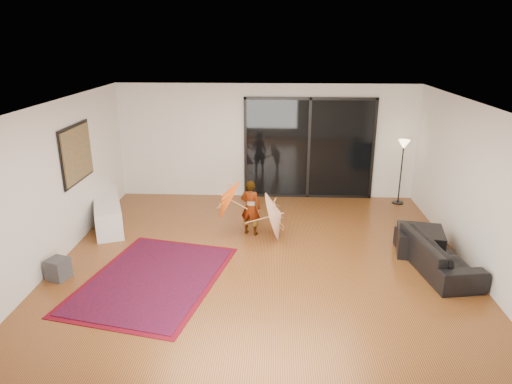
# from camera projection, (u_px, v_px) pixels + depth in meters

# --- Properties ---
(floor) EXTENTS (7.00, 7.00, 0.00)m
(floor) POSITION_uv_depth(u_px,v_px,m) (261.00, 263.00, 7.89)
(floor) COLOR brown
(floor) RESTS_ON ground
(ceiling) EXTENTS (7.00, 7.00, 0.00)m
(ceiling) POSITION_uv_depth(u_px,v_px,m) (262.00, 106.00, 7.01)
(ceiling) COLOR white
(ceiling) RESTS_ON wall_back
(wall_back) EXTENTS (7.00, 0.00, 7.00)m
(wall_back) POSITION_uv_depth(u_px,v_px,m) (267.00, 142.00, 10.76)
(wall_back) COLOR silver
(wall_back) RESTS_ON floor
(wall_front) EXTENTS (7.00, 0.00, 7.00)m
(wall_front) POSITION_uv_depth(u_px,v_px,m) (249.00, 311.00, 4.15)
(wall_front) COLOR silver
(wall_front) RESTS_ON floor
(wall_left) EXTENTS (0.00, 7.00, 7.00)m
(wall_left) POSITION_uv_depth(u_px,v_px,m) (52.00, 186.00, 7.60)
(wall_left) COLOR silver
(wall_left) RESTS_ON floor
(wall_right) EXTENTS (0.00, 7.00, 7.00)m
(wall_right) POSITION_uv_depth(u_px,v_px,m) (480.00, 192.00, 7.30)
(wall_right) COLOR silver
(wall_right) RESTS_ON floor
(sliding_door) EXTENTS (3.06, 0.07, 2.40)m
(sliding_door) POSITION_uv_depth(u_px,v_px,m) (309.00, 149.00, 10.74)
(sliding_door) COLOR black
(sliding_door) RESTS_ON wall_back
(painting) EXTENTS (0.04, 1.28, 1.08)m
(painting) POSITION_uv_depth(u_px,v_px,m) (77.00, 154.00, 8.45)
(painting) COLOR black
(painting) RESTS_ON wall_left
(media_console) EXTENTS (1.19, 2.02, 0.55)m
(media_console) POSITION_uv_depth(u_px,v_px,m) (108.00, 211.00, 9.45)
(media_console) COLOR white
(media_console) RESTS_ON floor
(speaker) EXTENTS (0.38, 0.38, 0.34)m
(speaker) POSITION_uv_depth(u_px,v_px,m) (58.00, 269.00, 7.32)
(speaker) COLOR #424244
(speaker) RESTS_ON floor
(persian_rug) EXTENTS (2.53, 3.14, 0.02)m
(persian_rug) POSITION_uv_depth(u_px,v_px,m) (153.00, 279.00, 7.34)
(persian_rug) COLOR #5B0715
(persian_rug) RESTS_ON floor
(sofa) EXTENTS (1.02, 1.97, 0.55)m
(sofa) POSITION_uv_depth(u_px,v_px,m) (437.00, 253.00, 7.64)
(sofa) COLOR black
(sofa) RESTS_ON floor
(ottoman) EXTENTS (0.91, 0.91, 0.44)m
(ottoman) POSITION_uv_depth(u_px,v_px,m) (420.00, 241.00, 8.19)
(ottoman) COLOR black
(ottoman) RESTS_ON floor
(floor_lamp) EXTENTS (0.26, 0.26, 1.51)m
(floor_lamp) POSITION_uv_depth(u_px,v_px,m) (403.00, 154.00, 10.31)
(floor_lamp) COLOR black
(floor_lamp) RESTS_ON floor
(child) EXTENTS (0.47, 0.38, 1.11)m
(child) POSITION_uv_depth(u_px,v_px,m) (251.00, 208.00, 8.87)
(child) COLOR #999999
(child) RESTS_ON floor
(parasol_orange) EXTENTS (0.56, 0.83, 0.87)m
(parasol_orange) POSITION_uv_depth(u_px,v_px,m) (222.00, 199.00, 8.79)
(parasol_orange) COLOR #F5550C
(parasol_orange) RESTS_ON child
(parasol_white) EXTENTS (0.53, 0.93, 0.95)m
(parasol_white) POSITION_uv_depth(u_px,v_px,m) (281.00, 213.00, 8.72)
(parasol_white) COLOR white
(parasol_white) RESTS_ON floor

